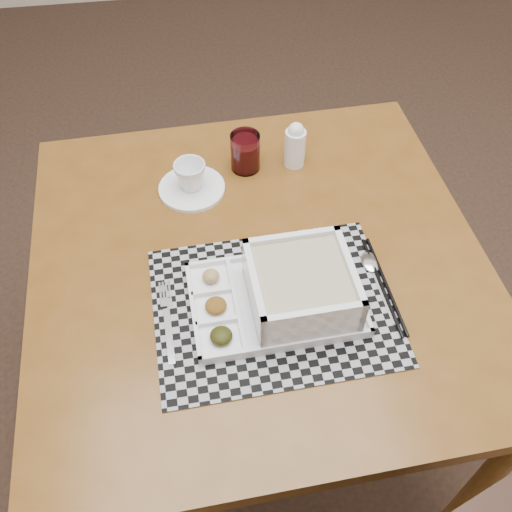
# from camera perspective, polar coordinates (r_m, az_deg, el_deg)

# --- Properties ---
(floor) EXTENTS (5.00, 5.00, 0.00)m
(floor) POSITION_cam_1_polar(r_m,az_deg,el_deg) (1.90, 16.05, -9.31)
(floor) COLOR black
(floor) RESTS_ON ground
(dining_table) EXTENTS (0.95, 0.95, 0.69)m
(dining_table) POSITION_cam_1_polar(r_m,az_deg,el_deg) (1.22, 0.28, -2.32)
(dining_table) COLOR #5B3610
(dining_table) RESTS_ON ground
(placemat) EXTENTS (0.46, 0.37, 0.00)m
(placemat) POSITION_cam_1_polar(r_m,az_deg,el_deg) (1.09, 1.72, -4.99)
(placemat) COLOR #96969D
(placemat) RESTS_ON dining_table
(serving_tray) EXTENTS (0.33, 0.23, 0.10)m
(serving_tray) POSITION_cam_1_polar(r_m,az_deg,el_deg) (1.06, 3.80, -3.55)
(serving_tray) COLOR white
(serving_tray) RESTS_ON placemat
(fork) EXTENTS (0.02, 0.19, 0.00)m
(fork) POSITION_cam_1_polar(r_m,az_deg,el_deg) (1.08, -8.79, -6.24)
(fork) COLOR silver
(fork) RESTS_ON placemat
(spoon) EXTENTS (0.04, 0.18, 0.01)m
(spoon) POSITION_cam_1_polar(r_m,az_deg,el_deg) (1.16, 11.55, -1.10)
(spoon) COLOR silver
(spoon) RESTS_ON placemat
(chopsticks) EXTENTS (0.03, 0.24, 0.01)m
(chopsticks) POSITION_cam_1_polar(r_m,az_deg,el_deg) (1.14, 12.67, -2.85)
(chopsticks) COLOR black
(chopsticks) RESTS_ON placemat
(saucer) EXTENTS (0.15, 0.15, 0.01)m
(saucer) POSITION_cam_1_polar(r_m,az_deg,el_deg) (1.30, -6.43, 6.73)
(saucer) COLOR white
(saucer) RESTS_ON dining_table
(cup) EXTENTS (0.07, 0.07, 0.07)m
(cup) POSITION_cam_1_polar(r_m,az_deg,el_deg) (1.28, -6.58, 7.97)
(cup) COLOR white
(cup) RESTS_ON saucer
(juice_glass) EXTENTS (0.07, 0.07, 0.09)m
(juice_glass) POSITION_cam_1_polar(r_m,az_deg,el_deg) (1.33, -1.08, 10.24)
(juice_glass) COLOR white
(juice_glass) RESTS_ON dining_table
(creamer_bottle) EXTENTS (0.05, 0.05, 0.12)m
(creamer_bottle) POSITION_cam_1_polar(r_m,az_deg,el_deg) (1.33, 3.93, 11.02)
(creamer_bottle) COLOR white
(creamer_bottle) RESTS_ON dining_table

